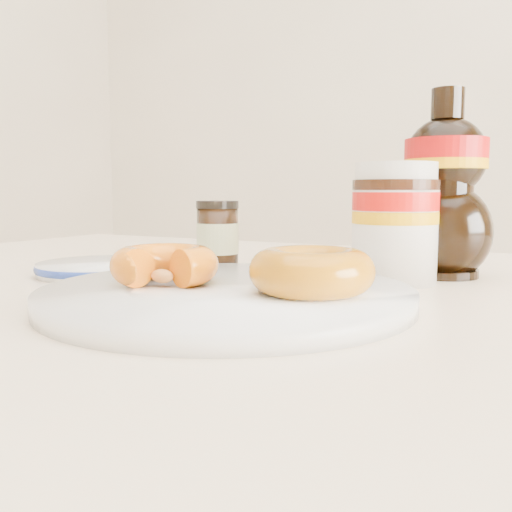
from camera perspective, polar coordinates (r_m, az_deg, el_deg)
The scene contains 8 objects.
dining_table at distance 0.53m, azimuth 7.27°, elevation -12.85°, with size 1.40×0.90×0.75m.
plate at distance 0.47m, azimuth -2.91°, elevation -3.92°, with size 0.30×0.30×0.02m.
donut_bitten at distance 0.48m, azimuth -9.12°, elevation -0.88°, with size 0.09×0.09×0.03m, color orange.
donut_whole at distance 0.43m, azimuth 5.59°, elevation -1.50°, with size 0.10×0.10×0.03m, color #AF620B.
nutella_jar at distance 0.59m, azimuth 13.71°, elevation 3.67°, with size 0.09×0.09×0.12m.
syrup_bottle at distance 0.65m, azimuth 18.35°, elevation 6.85°, with size 0.10×0.09×0.20m, color black, non-canonical shape.
dark_jar at distance 0.68m, azimuth -3.86°, elevation 2.06°, with size 0.05×0.05×0.08m.
blue_rim_saucer at distance 0.65m, azimuth -15.26°, elevation -1.14°, with size 0.14×0.14×0.01m.
Camera 1 is at (0.18, -0.37, 0.84)m, focal length 40.00 mm.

